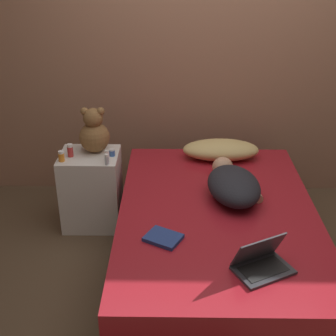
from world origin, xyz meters
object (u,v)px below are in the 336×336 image
at_px(person_lying, 233,184).
at_px(bottle_clear, 107,160).
at_px(teddy_bear, 94,133).
at_px(bottle_orange, 61,156).
at_px(book, 163,238).
at_px(bottle_white, 107,156).
at_px(bottle_blue, 112,152).
at_px(laptop, 261,262).
at_px(pillow, 221,150).
at_px(bottle_red, 70,150).

bearing_deg(person_lying, bottle_clear, 154.62).
bearing_deg(teddy_bear, person_lying, -26.82).
height_order(bottle_orange, bottle_clear, bottle_clear).
height_order(teddy_bear, book, teddy_bear).
relative_size(teddy_bear, bottle_white, 4.01).
bearing_deg(bottle_orange, bottle_blue, 15.04).
relative_size(bottle_blue, book, 0.23).
bearing_deg(laptop, bottle_blue, 100.62).
xyz_separation_m(bottle_blue, bottle_white, (-0.02, -0.10, 0.02)).
bearing_deg(bottle_clear, bottle_orange, 171.24).
xyz_separation_m(pillow, bottle_blue, (-0.84, -0.16, 0.05)).
bearing_deg(bottle_clear, pillow, 20.14).
height_order(person_lying, bottle_orange, person_lying).
height_order(pillow, teddy_bear, teddy_bear).
xyz_separation_m(pillow, bottle_white, (-0.86, -0.26, 0.06)).
bearing_deg(bottle_white, person_lying, -20.30).
height_order(pillow, bottle_white, bottle_white).
xyz_separation_m(pillow, bottle_clear, (-0.86, -0.31, 0.06)).
bearing_deg(book, person_lying, 48.13).
bearing_deg(bottle_clear, teddy_bear, 117.26).
xyz_separation_m(pillow, laptop, (0.10, -1.36, -0.03)).
bearing_deg(bottle_orange, laptop, -40.35).
bearing_deg(bottle_red, bottle_blue, 2.70).
bearing_deg(teddy_bear, bottle_clear, -62.74).
xyz_separation_m(bottle_red, book, (0.72, -0.92, -0.13)).
relative_size(bottle_orange, bottle_clear, 0.98).
bearing_deg(bottle_orange, bottle_clear, -8.76).
height_order(pillow, book, pillow).
relative_size(pillow, laptop, 1.67).
bearing_deg(bottle_white, bottle_blue, 75.93).
height_order(person_lying, bottle_red, bottle_red).
height_order(laptop, bottle_blue, laptop).
xyz_separation_m(pillow, bottle_red, (-1.15, -0.18, 0.07)).
bearing_deg(pillow, bottle_red, -171.16).
xyz_separation_m(person_lying, bottle_white, (-0.89, 0.33, 0.05)).
relative_size(person_lying, bottle_white, 7.53).
xyz_separation_m(laptop, bottle_orange, (-1.30, 1.10, 0.09)).
distance_m(person_lying, bottle_white, 0.95).
bearing_deg(bottle_clear, bottle_red, 155.22).
distance_m(teddy_bear, bottle_red, 0.22).
distance_m(bottle_white, book, 0.95).
relative_size(bottle_clear, book, 0.33).
relative_size(laptop, bottle_red, 3.56).
bearing_deg(bottle_clear, bottle_white, 95.41).
distance_m(laptop, bottle_orange, 1.70).
bearing_deg(laptop, person_lying, 67.68).
relative_size(bottle_blue, bottle_clear, 0.69).
bearing_deg(laptop, bottle_orange, 112.29).
bearing_deg(teddy_bear, bottle_orange, -140.85).
xyz_separation_m(person_lying, bottle_orange, (-1.23, 0.33, 0.04)).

